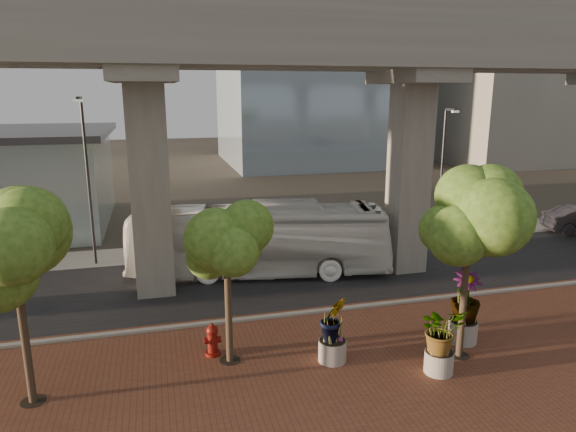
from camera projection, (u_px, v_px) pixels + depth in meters
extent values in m
plane|color=#332E25|center=(299.00, 296.00, 22.32)|extent=(160.00, 160.00, 0.00)
cube|color=brown|center=(375.00, 398.00, 14.80)|extent=(70.00, 13.00, 0.06)
cube|color=black|center=(288.00, 279.00, 24.20)|extent=(90.00, 8.00, 0.04)
cube|color=#98968D|center=(313.00, 312.00, 20.42)|extent=(70.00, 0.25, 0.16)
cube|color=#98968D|center=(263.00, 246.00, 29.37)|extent=(90.00, 3.00, 0.06)
cube|color=#9A968C|center=(298.00, 43.00, 20.22)|extent=(72.00, 2.40, 1.80)
cube|color=#9A968C|center=(279.00, 49.00, 23.22)|extent=(72.00, 2.40, 1.80)
cube|color=#9A968C|center=(306.00, 0.00, 18.85)|extent=(72.00, 0.12, 1.00)
cube|color=#9A968C|center=(273.00, 20.00, 23.93)|extent=(72.00, 0.12, 1.00)
cube|color=#9A958A|center=(518.00, 63.00, 62.66)|extent=(18.00, 16.00, 24.00)
imported|color=white|center=(260.00, 240.00, 24.56)|extent=(12.68, 5.28, 3.44)
cylinder|color=maroon|center=(213.00, 353.00, 17.18)|extent=(0.51, 0.51, 0.11)
cylinder|color=maroon|center=(213.00, 342.00, 17.09)|extent=(0.34, 0.34, 0.81)
sphere|color=maroon|center=(212.00, 331.00, 16.99)|extent=(0.39, 0.39, 0.39)
cylinder|color=maroon|center=(212.00, 326.00, 16.95)|extent=(0.11, 0.11, 0.14)
cylinder|color=maroon|center=(212.00, 340.00, 17.07)|extent=(0.56, 0.22, 0.22)
cylinder|color=#9D988E|center=(439.00, 362.00, 16.04)|extent=(0.90, 0.90, 0.70)
imported|color=#335717|center=(441.00, 330.00, 15.78)|extent=(2.01, 2.01, 1.50)
cylinder|color=#AEAB9D|center=(463.00, 331.00, 18.02)|extent=(1.00, 1.00, 0.78)
imported|color=#335717|center=(466.00, 297.00, 17.71)|extent=(2.44, 2.44, 1.83)
cylinder|color=#9D9A8D|center=(332.00, 350.00, 16.74)|extent=(0.92, 0.92, 0.71)
imported|color=#335717|center=(333.00, 319.00, 16.47)|extent=(2.04, 2.04, 1.53)
cylinder|color=#473729|center=(26.00, 346.00, 14.19)|extent=(0.22, 0.22, 3.48)
cylinder|color=black|center=(33.00, 401.00, 14.60)|extent=(0.70, 0.70, 0.01)
cylinder|color=#473729|center=(229.00, 317.00, 16.46)|extent=(0.22, 0.22, 3.08)
cylinder|color=black|center=(230.00, 360.00, 16.82)|extent=(0.70, 0.70, 0.01)
cylinder|color=#473729|center=(463.00, 304.00, 16.71)|extent=(0.22, 0.22, 3.67)
cylinder|color=black|center=(459.00, 355.00, 17.14)|extent=(0.70, 0.70, 0.01)
cylinder|color=#2A2A2E|center=(89.00, 184.00, 25.36)|extent=(0.15, 0.15, 8.30)
cube|color=#2A2A2E|center=(79.00, 98.00, 23.89)|extent=(0.16, 1.04, 0.16)
cube|color=silver|center=(78.00, 101.00, 23.43)|extent=(0.42, 0.21, 0.12)
cylinder|color=#2B2B30|center=(441.00, 176.00, 30.03)|extent=(0.13, 0.13, 7.62)
cube|color=#2B2B30|center=(451.00, 110.00, 28.68)|extent=(0.14, 0.95, 0.14)
cube|color=silver|center=(455.00, 112.00, 28.25)|extent=(0.38, 0.19, 0.11)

